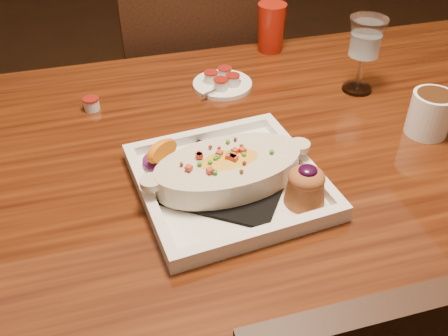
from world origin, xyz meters
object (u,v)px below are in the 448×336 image
object	(u,v)px
goblet	(366,42)
saucer	(222,83)
table	(256,184)
red_tumbler	(271,28)
chair_far	(191,97)
coffee_mug	(432,112)
plate	(233,175)

from	to	relation	value
goblet	saucer	bearing A→B (deg)	161.78
table	red_tumbler	world-z (taller)	red_tumbler
chair_far	goblet	distance (m)	0.67
table	chair_far	bearing A→B (deg)	90.00
goblet	coffee_mug	bearing A→B (deg)	-74.60
chair_far	goblet	size ratio (longest dim) A/B	5.50
coffee_mug	goblet	world-z (taller)	goblet
saucer	red_tumbler	bearing A→B (deg)	42.18
red_tumbler	table	bearing A→B (deg)	-112.96
saucer	red_tumbler	xyz separation A→B (m)	(0.17, 0.16, 0.05)
plate	saucer	size ratio (longest dim) A/B	2.43
chair_far	saucer	distance (m)	0.46
chair_far	coffee_mug	distance (m)	0.81
plate	goblet	size ratio (longest dim) A/B	1.96
chair_far	plate	world-z (taller)	chair_far
saucer	plate	bearing A→B (deg)	-102.65
chair_far	plate	bearing A→B (deg)	83.56
table	red_tumbler	bearing A→B (deg)	67.04
chair_far	saucer	bearing A→B (deg)	89.35
chair_far	red_tumbler	distance (m)	0.42
table	coffee_mug	world-z (taller)	coffee_mug
coffee_mug	red_tumbler	size ratio (longest dim) A/B	0.94
table	chair_far	size ratio (longest dim) A/B	1.61
chair_far	table	bearing A→B (deg)	90.00
table	plate	world-z (taller)	plate
plate	red_tumbler	world-z (taller)	red_tumbler
coffee_mug	red_tumbler	distance (m)	0.48
table	chair_far	world-z (taller)	chair_far
saucer	red_tumbler	size ratio (longest dim) A/B	1.12
table	plate	size ratio (longest dim) A/B	4.52
saucer	red_tumbler	distance (m)	0.24
coffee_mug	red_tumbler	xyz separation A→B (m)	(-0.17, 0.45, 0.01)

